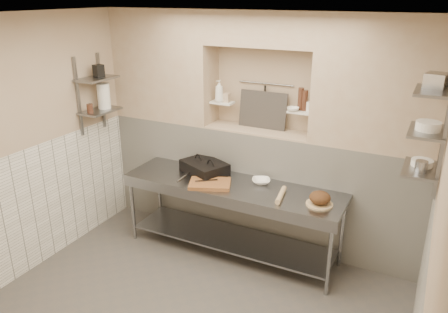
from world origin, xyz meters
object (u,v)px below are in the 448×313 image
Objects in this scene: mixing_bowl at (261,181)px; bottle_soap at (219,91)px; panini_press at (204,168)px; rolling_pin at (281,195)px; jug_left at (104,96)px; bread_loaf at (320,198)px; bowl_alcove at (293,109)px; prep_table at (231,205)px; cutting_board at (210,184)px.

bottle_soap is (-0.71, 0.33, 0.92)m from mixing_bowl.
panini_press is 1.72× the size of rolling_pin.
bottle_soap reaches higher than mixing_bowl.
mixing_bowl is 2.21m from jug_left.
bread_loaf is at bearing 2.11° from rolling_pin.
bowl_alcove is (0.94, -0.01, -0.11)m from bottle_soap.
panini_press is 2.40× the size of bottle_soap.
bread_loaf reaches higher than mixing_bowl.
mixing_bowl is at bearing 162.37° from bread_loaf.
rolling_pin is 1.21× the size of jug_left.
panini_press is at bearing -93.04° from bottle_soap.
bottle_soap is (-0.42, 0.52, 1.20)m from prep_table.
bowl_alcove is (-0.10, 0.58, 0.81)m from rolling_pin.
rolling_pin is at bearing -0.40° from jug_left.
rolling_pin is at bearing -79.94° from bowl_alcove.
bowl_alcove reaches higher than bread_loaf.
bowl_alcove is (-0.52, 0.56, 0.75)m from bread_loaf.
cutting_board is 1.25m from bread_loaf.
panini_press is 3.07× the size of mixing_bowl.
panini_press is at bearing 128.72° from cutting_board.
panini_press is 4.66× the size of bowl_alcove.
mixing_bowl is at bearing -125.58° from bowl_alcove.
bread_loaf is (0.75, -0.24, 0.06)m from mixing_bowl.
prep_table is 2.08m from jug_left.
cutting_board is 1.27m from bowl_alcove.
rolling_pin is (0.33, -0.25, 0.00)m from mixing_bowl.
jug_left is (-2.26, -0.56, 0.03)m from bowl_alcove.
prep_table is 0.58m from panini_press.
bread_loaf reaches higher than rolling_pin.
bread_loaf is (1.04, -0.05, 0.34)m from prep_table.
cutting_board is 1.50× the size of jug_left.
prep_table is at bearing -146.16° from mixing_bowl.
mixing_bowl reaches higher than prep_table.
jug_left reaches higher than rolling_pin.
bread_loaf is 2.89m from jug_left.
jug_left is (-2.03, -0.24, 0.84)m from mixing_bowl.
panini_press is 1.50m from bread_loaf.
bottle_soap is at bearing 108.17° from cutting_board.
jug_left is at bearing -173.34° from mixing_bowl.
bowl_alcove reaches higher than prep_table.
prep_table is 0.45m from mixing_bowl.
bowl_alcove reaches higher than panini_press.
rolling_pin is at bearing -5.57° from prep_table.
jug_left is at bearing 179.97° from bread_loaf.
panini_press is 1.09m from rolling_pin.
bowl_alcove is (0.52, 0.52, 1.09)m from prep_table.
cutting_board is (-0.21, -0.13, 0.28)m from prep_table.
jug_left is at bearing -178.56° from prep_table.
prep_table is 1.31m from bowl_alcove.
bowl_alcove is at bearing 41.46° from cutting_board.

